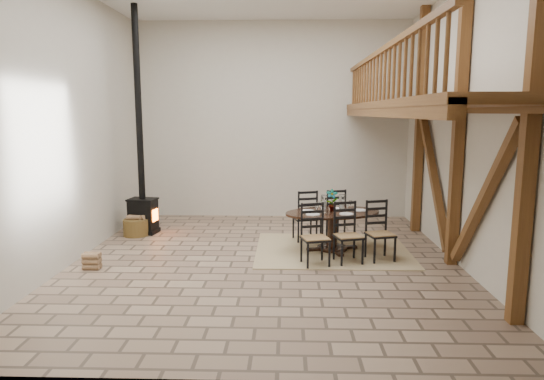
{
  "coord_description": "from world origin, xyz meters",
  "views": [
    {
      "loc": [
        0.4,
        -8.58,
        2.72
      ],
      "look_at": [
        0.12,
        0.4,
        1.27
      ],
      "focal_mm": 32.0,
      "sensor_mm": 36.0,
      "label": 1
    }
  ],
  "objects_px": {
    "dining_table": "(334,231)",
    "log_basket": "(136,227)",
    "log_stack": "(92,261)",
    "wood_stove": "(142,184)"
  },
  "relations": [
    {
      "from": "log_stack",
      "to": "wood_stove",
      "type": "bearing_deg",
      "value": 86.75
    },
    {
      "from": "log_basket",
      "to": "log_stack",
      "type": "xyz_separation_m",
      "value": [
        -0.05,
        -2.37,
        -0.05
      ]
    },
    {
      "from": "wood_stove",
      "to": "log_basket",
      "type": "height_order",
      "value": "wood_stove"
    },
    {
      "from": "dining_table",
      "to": "log_basket",
      "type": "bearing_deg",
      "value": 149.89
    },
    {
      "from": "dining_table",
      "to": "log_stack",
      "type": "relative_size",
      "value": 8.05
    },
    {
      "from": "dining_table",
      "to": "wood_stove",
      "type": "height_order",
      "value": "wood_stove"
    },
    {
      "from": "wood_stove",
      "to": "log_basket",
      "type": "relative_size",
      "value": 8.9
    },
    {
      "from": "log_basket",
      "to": "log_stack",
      "type": "distance_m",
      "value": 2.37
    },
    {
      "from": "dining_table",
      "to": "log_basket",
      "type": "distance_m",
      "value": 4.45
    },
    {
      "from": "wood_stove",
      "to": "log_stack",
      "type": "xyz_separation_m",
      "value": [
        -0.15,
        -2.6,
        -0.99
      ]
    }
  ]
}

